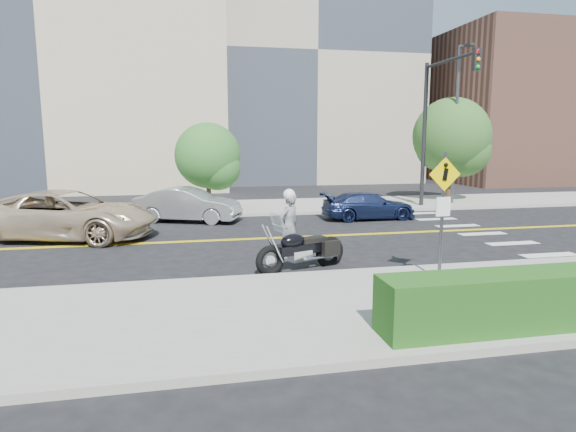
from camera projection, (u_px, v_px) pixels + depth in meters
The scene contains 16 objects.
ground_plane at pixel (237, 240), 16.74m from camera, with size 120.00×120.00×0.00m, color black.
sidewalk_near at pixel (274, 312), 9.48m from camera, with size 60.00×5.00×0.15m, color #9E9B91.
sidewalk_far at pixel (222, 208), 23.99m from camera, with size 60.00×5.00×0.15m, color #9E9B91.
building_left at pixel (62, 11), 34.07m from camera, with size 22.00×14.00×25.00m, color tan.
building_mid at pixel (297, 64), 41.93m from camera, with size 18.00×14.00×20.00m, color #A39984.
building_right at pixel (522, 109), 40.34m from camera, with size 14.00×12.00×12.00m, color #8C5947.
lamp_post at pixel (456, 126), 24.78m from camera, with size 0.16×0.16×8.00m, color #4C4C51.
traffic_light at pixel (434, 114), 22.92m from camera, with size 0.28×4.50×7.00m.
pedestrian_sign at pixel (443, 204), 11.17m from camera, with size 0.78×0.08×3.00m.
motorcyclist at pixel (289, 224), 13.92m from camera, with size 0.84×0.79×2.05m.
motorcycle at pixel (302, 240), 12.76m from camera, with size 2.63×0.80×1.60m, color black, non-canonical shape.
suv at pixel (66, 215), 16.74m from camera, with size 2.83×6.13×1.70m, color beige.
parked_car_silver at pixel (188, 205), 20.31m from camera, with size 1.53×4.38×1.44m, color #95979B.
parked_car_blue at pixel (369, 206), 21.00m from camera, with size 1.66×4.09×1.19m, color #182348.
tree_far_a at pixel (208, 156), 22.87m from camera, with size 3.12×3.12×4.26m.
tree_far_b at pixel (451, 136), 26.03m from camera, with size 4.13×4.13×5.71m.
Camera 1 is at (-1.57, -16.43, 3.43)m, focal length 30.00 mm.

